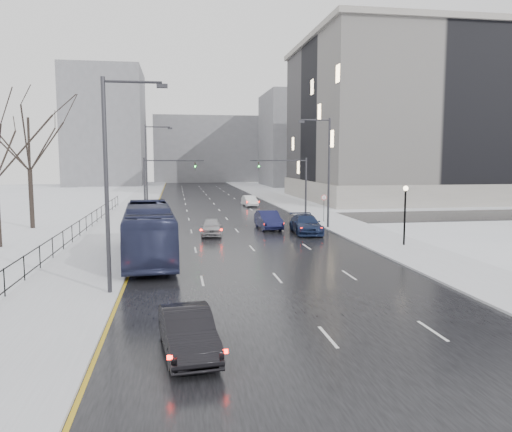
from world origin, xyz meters
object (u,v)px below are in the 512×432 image
streetlight_l_far (149,166)px  sedan_left_near (188,331)px  lamppost_r_mid (405,207)px  sedan_right_near (268,220)px  sedan_right_far (306,224)px  streetlight_l_near (111,175)px  tree_park_e (33,229)px  mast_signal_right (296,180)px  sedan_right_distant (250,201)px  bus (149,232)px  sedan_center_near (212,227)px  mast_signal_left (155,181)px  no_uturn_sign (324,200)px  streetlight_r_mid (326,167)px

streetlight_l_far → sedan_left_near: bearing=-85.4°
sedan_left_near → lamppost_r_mid: bearing=41.1°
sedan_right_near → sedan_right_far: 4.23m
sedan_right_near → streetlight_l_near: bearing=-120.3°
tree_park_e → mast_signal_right: size_ratio=2.08×
sedan_right_distant → sedan_right_far: bearing=-91.3°
lamppost_r_mid → sedan_right_far: size_ratio=0.78×
lamppost_r_mid → bus: lamppost_r_mid is taller
sedan_center_near → sedan_left_near: bearing=-91.1°
tree_park_e → bus: (11.20, -15.79, 1.78)m
tree_park_e → mast_signal_left: 12.29m
mast_signal_right → mast_signal_left: (-14.65, 0.00, 0.00)m
tree_park_e → no_uturn_sign: (27.40, 0.00, 2.30)m
streetlight_l_near → sedan_right_far: streetlight_l_near is taller
streetlight_l_far → sedan_center_near: 16.32m
streetlight_l_far → lamppost_r_mid: (19.17, -22.00, -2.67)m
no_uturn_sign → sedan_right_distant: (-4.70, 18.58, -1.55)m
sedan_left_near → sedan_right_far: sedan_right_far is taller
streetlight_l_far → sedan_left_near: (3.20, -39.70, -4.85)m
streetlight_l_near → mast_signal_left: size_ratio=1.54×
lamppost_r_mid → mast_signal_right: 18.41m
lamppost_r_mid → mast_signal_left: 25.71m
mast_signal_left → sedan_right_near: (10.28, -7.43, -3.25)m
lamppost_r_mid → sedan_right_distant: bearing=101.3°
streetlight_l_far → no_uturn_sign: bearing=-24.7°
bus → sedan_right_distant: 36.26m
streetlight_l_near → mast_signal_left: (0.84, 28.00, -1.51)m
streetlight_l_far → lamppost_r_mid: size_ratio=2.34×
tree_park_e → no_uturn_sign: tree_park_e is taller
no_uturn_sign → sedan_left_near: 34.76m
tree_park_e → streetlight_r_mid: bearing=-8.6°
mast_signal_right → bus: 24.54m
sedan_right_near → sedan_right_distant: size_ratio=1.15×
streetlight_l_near → no_uturn_sign: 29.81m
sedan_left_near → sedan_right_distant: size_ratio=1.03×
streetlight_r_mid → mast_signal_right: (-0.84, 8.00, -1.51)m
streetlight_l_far → mast_signal_right: 16.07m
mast_signal_left → sedan_right_distant: mast_signal_left is taller
streetlight_l_near → sedan_right_near: 23.86m
streetlight_l_far → streetlight_l_near: bearing=-90.0°
mast_signal_right → streetlight_l_far: bearing=165.5°
sedan_right_near → sedan_right_far: bearing=-53.3°
streetlight_l_far → sedan_right_distant: (12.67, 10.58, -4.87)m
lamppost_r_mid → sedan_right_near: size_ratio=0.86×
mast_signal_right → no_uturn_sign: bearing=-64.9°
bus → no_uturn_sign: bearing=40.8°
streetlight_l_far → sedan_center_near: (5.76, -14.48, -4.87)m
lamppost_r_mid → sedan_center_near: lamppost_r_mid is taller
streetlight_l_near → sedan_center_near: 19.07m
streetlight_l_far → sedan_right_near: bearing=-45.8°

